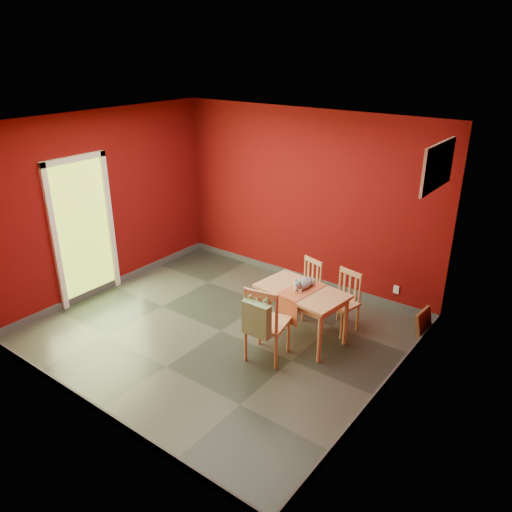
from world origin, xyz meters
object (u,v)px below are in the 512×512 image
Objects in this scene: dining_table at (302,296)px; tote_bag at (257,319)px; chair_near at (266,322)px; picture_frame at (424,324)px; cat at (304,281)px; chair_far_left at (306,286)px; chair_far_right at (343,301)px.

tote_bag is (-0.06, -0.86, 0.05)m from dining_table.
picture_frame is at bearing 50.37° from chair_near.
dining_table is at bearing 85.85° from tote_bag.
cat is at bearing 83.14° from chair_near.
dining_table is at bearing -63.54° from chair_far_left.
chair_near is at bearing -79.39° from cat.
dining_table is 0.64m from chair_far_right.
cat reaches higher than chair_far_left.
dining_table reaches higher than picture_frame.
dining_table is 1.21× the size of chair_near.
cat reaches higher than picture_frame.
chair_far_right is 0.84× the size of chair_near.
chair_far_left is 1.63m from picture_frame.
dining_table is 1.44× the size of chair_far_right.
chair_near is 0.28m from tote_bag.
dining_table is 2.46× the size of tote_bag.
cat is (0.05, 0.93, 0.13)m from tote_bag.
tote_bag reaches higher than chair_far_left.
chair_near is at bearing -109.54° from chair_far_right.
chair_near is at bearing 97.78° from tote_bag.
picture_frame is (1.26, 0.99, -0.43)m from dining_table.
picture_frame is at bearing 13.50° from chair_far_left.
chair_far_right is at bearing -153.30° from picture_frame.
chair_far_right is at bearing -8.80° from chair_far_left.
chair_far_right is 1.08m from picture_frame.
picture_frame is at bearing 53.83° from cat.
tote_bag is 1.34× the size of cat.
chair_near is at bearing -98.36° from dining_table.
dining_table is 0.72m from chair_far_left.
cat is (0.08, 0.70, 0.28)m from chair_near.
tote_bag is at bearing -125.39° from picture_frame.
chair_far_right is 2.18× the size of picture_frame.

